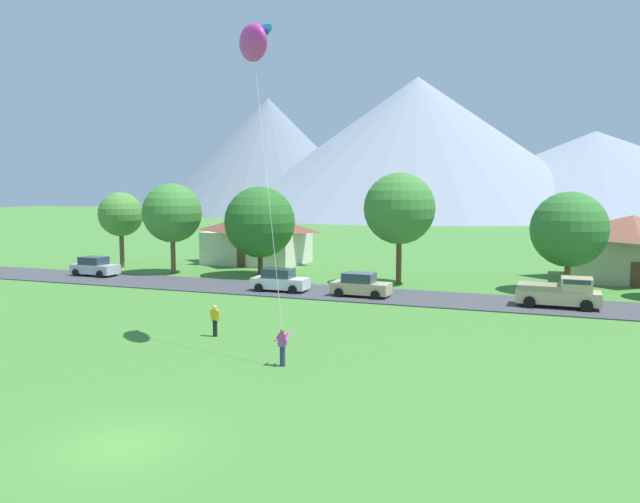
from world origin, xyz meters
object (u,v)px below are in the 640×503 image
object	(u,v)px
parked_car_silver_east_end	(95,267)
parked_car_white_mid_east	(280,281)
kite_flyer_with_kite	(254,48)
house_leftmost	(257,237)
tree_center	(399,209)
house_left_center	(631,247)
pickup_truck_sand_west_side	(560,292)
tree_near_left	(260,222)
parked_car_tan_west_end	(360,285)
tree_far_right	(569,229)
tree_left_of_center	(121,214)
tree_near_right	(172,213)
watcher_person	(215,320)

from	to	relation	value
parked_car_silver_east_end	parked_car_white_mid_east	bearing A→B (deg)	-5.62
parked_car_silver_east_end	kite_flyer_with_kite	world-z (taller)	kite_flyer_with_kite
house_leftmost	tree_center	size ratio (longest dim) A/B	1.14
house_left_center	kite_flyer_with_kite	distance (m)	38.41
house_left_center	pickup_truck_sand_west_side	bearing A→B (deg)	-110.87
parked_car_white_mid_east	pickup_truck_sand_west_side	xyz separation A→B (m)	(19.75, 0.43, 0.19)
parked_car_silver_east_end	pickup_truck_sand_west_side	xyz separation A→B (m)	(38.47, -1.41, 0.19)
parked_car_white_mid_east	pickup_truck_sand_west_side	size ratio (longest dim) A/B	0.81
tree_near_left	parked_car_tan_west_end	distance (m)	14.07
tree_far_right	parked_car_white_mid_east	distance (m)	22.08
tree_near_left	tree_left_of_center	xyz separation A→B (m)	(-15.45, 0.75, 0.42)
house_leftmost	tree_far_right	bearing A→B (deg)	-15.26
tree_near_right	watcher_person	size ratio (longest dim) A/B	4.93
tree_left_of_center	tree_center	size ratio (longest dim) A/B	0.82
tree_center	parked_car_silver_east_end	xyz separation A→B (m)	(-26.27, -5.03, -5.29)
parked_car_white_mid_east	tree_far_right	bearing A→B (deg)	20.53
tree_near_left	kite_flyer_with_kite	bearing A→B (deg)	-64.71
pickup_truck_sand_west_side	house_leftmost	bearing A→B (deg)	152.33
tree_left_of_center	parked_car_white_mid_east	bearing A→B (deg)	-21.10
house_left_center	tree_far_right	size ratio (longest dim) A/B	1.42
house_leftmost	pickup_truck_sand_west_side	world-z (taller)	house_leftmost
tree_center	tree_near_right	size ratio (longest dim) A/B	1.10
tree_left_of_center	tree_center	bearing A→B (deg)	-2.13
tree_left_of_center	tree_far_right	size ratio (longest dim) A/B	0.98
parked_car_white_mid_east	parked_car_silver_east_end	size ratio (longest dim) A/B	0.99
parked_car_silver_east_end	watcher_person	size ratio (longest dim) A/B	2.56
tree_left_of_center	tree_far_right	bearing A→B (deg)	-0.41
tree_near_left	tree_far_right	distance (m)	25.42
tree_near_left	kite_flyer_with_kite	distance (m)	26.10
tree_near_left	tree_left_of_center	size ratio (longest dim) A/B	1.07
parked_car_silver_east_end	house_left_center	bearing A→B (deg)	17.40
house_left_center	tree_center	size ratio (longest dim) A/B	1.18
tree_near_right	tree_far_right	world-z (taller)	tree_near_right
parked_car_tan_west_end	watcher_person	world-z (taller)	parked_car_tan_west_end
house_left_center	watcher_person	size ratio (longest dim) A/B	6.39
house_leftmost	pickup_truck_sand_west_side	distance (m)	33.09
tree_center	kite_flyer_with_kite	world-z (taller)	kite_flyer_with_kite
watcher_person	tree_far_right	bearing A→B (deg)	50.51
tree_near_left	parked_car_silver_east_end	bearing A→B (deg)	-158.71
house_leftmost	watcher_person	world-z (taller)	house_leftmost
pickup_truck_sand_west_side	tree_center	bearing A→B (deg)	152.17
tree_near_right	kite_flyer_with_kite	bearing A→B (deg)	-48.06
house_leftmost	parked_car_silver_east_end	bearing A→B (deg)	-123.45
house_leftmost	tree_far_right	distance (m)	31.03
tree_center	kite_flyer_with_kite	distance (m)	23.28
tree_near_left	tree_far_right	size ratio (longest dim) A/B	1.05
tree_near_right	pickup_truck_sand_west_side	size ratio (longest dim) A/B	1.57
tree_near_right	tree_far_right	size ratio (longest dim) A/B	1.09
tree_center	parked_car_silver_east_end	world-z (taller)	tree_center
house_leftmost	tree_center	xyz separation A→B (m)	(17.07, -8.91, 3.47)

